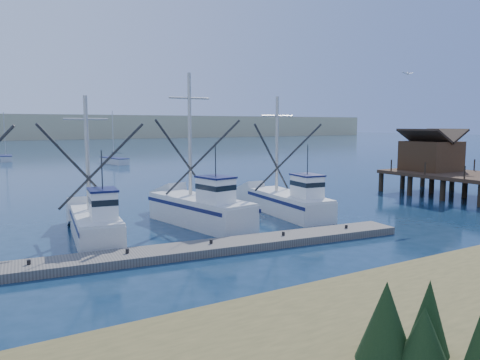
% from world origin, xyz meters
% --- Properties ---
extents(ground, '(500.00, 500.00, 0.00)m').
position_xyz_m(ground, '(0.00, 0.00, 0.00)').
color(ground, '#0D253B').
rests_on(ground, ground).
extents(floating_dock, '(29.22, 5.01, 0.39)m').
position_xyz_m(floating_dock, '(-8.26, 5.12, 0.19)').
color(floating_dock, '#66615B').
rests_on(floating_dock, ground).
extents(timber_pier, '(7.00, 20.00, 8.00)m').
position_xyz_m(timber_pier, '(21.50, 8.46, 2.57)').
color(timber_pier, black).
rests_on(timber_pier, ground).
extents(trawler_fleet, '(28.68, 8.22, 9.21)m').
position_xyz_m(trawler_fleet, '(-7.72, 9.83, 0.95)').
color(trawler_fleet, silver).
rests_on(trawler_fleet, ground).
extents(sailboat_near, '(2.83, 6.81, 8.10)m').
position_xyz_m(sailboat_near, '(5.96, 56.92, 0.49)').
color(sailboat_near, silver).
rests_on(sailboat_near, ground).
extents(sailboat_far, '(2.02, 4.89, 8.10)m').
position_xyz_m(sailboat_far, '(-7.93, 71.25, 0.51)').
color(sailboat_far, silver).
rests_on(sailboat_far, ground).
extents(flying_gull, '(1.17, 0.21, 0.21)m').
position_xyz_m(flying_gull, '(14.66, 9.25, 9.86)').
color(flying_gull, white).
rests_on(flying_gull, ground).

